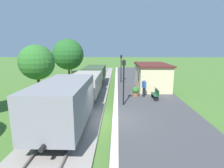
{
  "coord_description": "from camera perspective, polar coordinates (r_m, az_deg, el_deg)",
  "views": [
    {
      "loc": [
        0.5,
        -10.67,
        4.76
      ],
      "look_at": [
        0.07,
        3.84,
        1.73
      ],
      "focal_mm": 27.84,
      "sensor_mm": 36.0,
      "label": 1
    }
  ],
  "objects": [
    {
      "name": "ground_plane",
      "position": [
        11.69,
        -0.91,
        -12.23
      ],
      "size": [
        160.0,
        160.0,
        0.0
      ],
      "primitive_type": "plane",
      "color": "#47702D"
    },
    {
      "name": "platform_slab",
      "position": [
        11.94,
        14.94,
        -11.47
      ],
      "size": [
        6.0,
        60.0,
        0.25
      ],
      "primitive_type": "cube",
      "color": "#424244",
      "rests_on": "ground"
    },
    {
      "name": "platform_edge_stripe",
      "position": [
        11.58,
        1.1,
        -11.11
      ],
      "size": [
        0.36,
        60.0,
        0.01
      ],
      "primitive_type": "cube",
      "color": "silver",
      "rests_on": "platform_slab"
    },
    {
      "name": "track_ballast",
      "position": [
        12.01,
        -12.67,
        -11.55
      ],
      "size": [
        3.8,
        60.0,
        0.12
      ],
      "primitive_type": "cube",
      "color": "gray",
      "rests_on": "ground"
    },
    {
      "name": "rail_near",
      "position": [
        11.81,
        -9.25,
        -11.14
      ],
      "size": [
        0.07,
        60.0,
        0.14
      ],
      "primitive_type": "cube",
      "color": "slate",
      "rests_on": "track_ballast"
    },
    {
      "name": "rail_far",
      "position": [
        12.16,
        -16.04,
        -10.78
      ],
      "size": [
        0.07,
        60.0,
        0.14
      ],
      "primitive_type": "cube",
      "color": "slate",
      "rests_on": "track_ballast"
    },
    {
      "name": "freight_train",
      "position": [
        15.62,
        -9.03,
        -0.38
      ],
      "size": [
        2.5,
        19.4,
        2.72
      ],
      "color": "gray",
      "rests_on": "rail_near"
    },
    {
      "name": "station_hut",
      "position": [
        20.12,
        12.87,
        2.62
      ],
      "size": [
        3.5,
        5.8,
        2.78
      ],
      "color": "beige",
      "rests_on": "platform_slab"
    },
    {
      "name": "bench_near_hut",
      "position": [
        16.0,
        14.12,
        -3.19
      ],
      "size": [
        0.42,
        1.5,
        0.91
      ],
      "color": "#1E4C2D",
      "rests_on": "platform_slab"
    },
    {
      "name": "bench_down_platform",
      "position": [
        24.51,
        9.78,
        2.15
      ],
      "size": [
        0.42,
        1.5,
        0.91
      ],
      "color": "#1E4C2D",
      "rests_on": "platform_slab"
    },
    {
      "name": "person_waiting",
      "position": [
        16.48,
        10.45,
        -0.94
      ],
      "size": [
        0.37,
        0.44,
        1.71
      ],
      "rotation": [
        0.0,
        0.0,
        3.55
      ],
      "color": "black",
      "rests_on": "platform_slab"
    },
    {
      "name": "potted_planter",
      "position": [
        16.57,
        7.74,
        -2.41
      ],
      "size": [
        0.64,
        0.64,
        0.92
      ],
      "color": "brown",
      "rests_on": "platform_slab"
    },
    {
      "name": "lamp_post_near",
      "position": [
        13.52,
        3.88,
        3.44
      ],
      "size": [
        0.28,
        0.28,
        3.7
      ],
      "color": "black",
      "rests_on": "platform_slab"
    },
    {
      "name": "lamp_post_far",
      "position": [
        22.92,
        3.01,
        6.88
      ],
      "size": [
        0.28,
        0.28,
        3.7
      ],
      "color": "black",
      "rests_on": "platform_slab"
    },
    {
      "name": "tree_trackside_far",
      "position": [
        18.08,
        -23.45,
        6.54
      ],
      "size": [
        3.32,
        3.32,
        5.08
      ],
      "color": "#4C3823",
      "rests_on": "ground"
    },
    {
      "name": "tree_field_left",
      "position": [
        25.64,
        -14.19,
        9.39
      ],
      "size": [
        4.34,
        4.34,
        6.01
      ],
      "color": "#4C3823",
      "rests_on": "ground"
    },
    {
      "name": "tree_field_distant",
      "position": [
        33.13,
        -13.47,
        10.01
      ],
      "size": [
        3.39,
        3.39,
        5.62
      ],
      "color": "#4C3823",
      "rests_on": "ground"
    }
  ]
}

